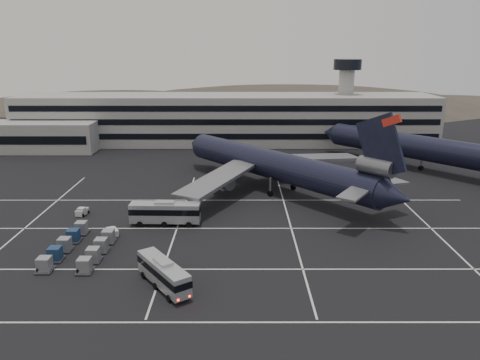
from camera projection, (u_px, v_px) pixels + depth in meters
name	position (u px, v px, depth m)	size (l,w,h in m)	color
ground	(214.00, 238.00, 69.63)	(260.00, 260.00, 0.00)	black
lane_markings	(220.00, 237.00, 70.32)	(90.00, 55.62, 0.01)	silver
terminal	(216.00, 120.00, 136.09)	(125.00, 26.00, 24.00)	gray
hills	(267.00, 127.00, 236.37)	(352.00, 180.00, 44.00)	#38332B
trijet_main	(277.00, 165.00, 90.87)	(42.13, 47.16, 18.08)	black
trijet_far	(427.00, 148.00, 105.73)	(42.63, 46.66, 18.08)	black
bus_near	(163.00, 272.00, 55.13)	(7.56, 9.33, 3.47)	#9DA0A5
bus_far	(165.00, 212.00, 74.46)	(11.23, 3.09, 3.94)	#9DA0A5
tug_a	(82.00, 212.00, 78.99)	(1.90, 2.58, 1.50)	beige
tug_b	(113.00, 232.00, 70.52)	(2.27, 2.61, 1.45)	beige
uld_cluster	(79.00, 247.00, 64.42)	(7.73, 15.05, 1.92)	#2D2D30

